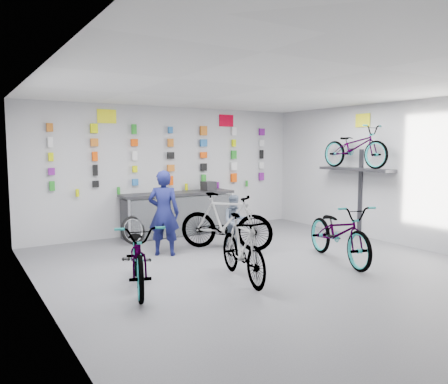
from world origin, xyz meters
TOP-DOWN VIEW (x-y plane):
  - floor at (0.00, 0.00)m, footprint 8.00×8.00m
  - ceiling at (0.00, 0.00)m, footprint 8.00×8.00m
  - wall_back at (0.00, 4.00)m, footprint 7.00×0.00m
  - wall_left at (-3.50, 0.00)m, footprint 0.00×8.00m
  - wall_right at (3.50, 0.00)m, footprint 0.00×8.00m
  - counter at (0.00, 3.54)m, footprint 2.70×0.66m
  - merch_wall at (0.17, 3.93)m, footprint 5.54×0.08m
  - wall_bracket at (3.33, 1.20)m, footprint 0.39×1.90m
  - sign_left at (-1.50, 3.98)m, footprint 0.42×0.02m
  - sign_right at (1.60, 3.98)m, footprint 0.42×0.02m
  - sign_side at (3.48, 1.20)m, footprint 0.02×0.40m
  - bike_left at (-2.21, 0.35)m, footprint 1.22×2.02m
  - bike_center at (-0.72, -0.14)m, footprint 0.81×1.75m
  - bike_right at (1.39, -0.14)m, footprint 1.25×2.15m
  - bike_service at (0.15, 1.70)m, footprint 1.66×1.79m
  - bike_wall at (3.25, 1.20)m, footprint 0.63×1.80m
  - clerk at (-1.09, 1.95)m, footprint 0.71×0.65m
  - customer at (0.42, 1.79)m, footprint 0.65×0.59m
  - spare_wheel at (-1.25, 3.17)m, footprint 0.64×0.39m
  - register at (0.82, 3.55)m, footprint 0.31×0.33m

SIDE VIEW (x-z plane):
  - floor at x=0.00m, z-range 0.00..0.00m
  - spare_wheel at x=-1.25m, z-range -0.01..0.60m
  - counter at x=0.00m, z-range -0.01..0.99m
  - bike_left at x=-2.21m, z-range 0.00..1.00m
  - bike_center at x=-0.72m, z-range 0.00..1.01m
  - bike_right at x=1.39m, z-range 0.00..1.07m
  - customer at x=0.42m, z-range 0.00..1.08m
  - bike_service at x=0.15m, z-range 0.00..1.15m
  - clerk at x=-1.09m, z-range 0.00..1.63m
  - register at x=0.82m, z-range 1.00..1.22m
  - wall_bracket at x=3.33m, z-range 0.46..2.46m
  - wall_back at x=0.00m, z-range -2.00..5.00m
  - wall_left at x=-3.50m, z-range -2.50..5.50m
  - wall_right at x=3.50m, z-range -2.50..5.50m
  - merch_wall at x=0.17m, z-range 1.03..2.59m
  - bike_wall at x=3.25m, z-range 1.58..2.53m
  - sign_side at x=3.48m, z-range 2.50..2.80m
  - sign_left at x=-1.50m, z-range 2.57..2.87m
  - sign_right at x=1.60m, z-range 2.57..2.87m
  - ceiling at x=0.00m, z-range 3.00..3.00m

